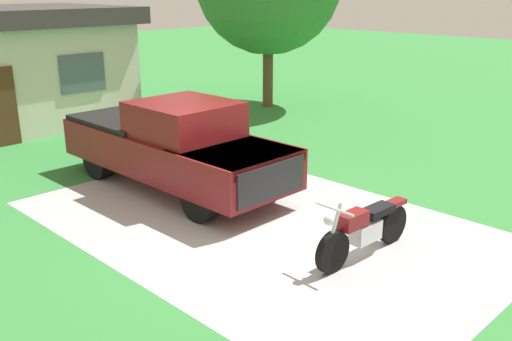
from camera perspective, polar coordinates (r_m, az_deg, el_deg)
ground_plane at (r=10.36m, az=0.44°, el=-5.38°), size 80.00×80.00×0.00m
driveway_pad at (r=10.36m, az=0.44°, el=-5.36°), size 5.61×8.61×0.01m
motorcycle at (r=9.15m, az=10.74°, el=-5.79°), size 2.21×0.70×1.09m
pickup_truck at (r=12.10m, az=-8.37°, el=2.69°), size 2.03×5.64×1.90m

